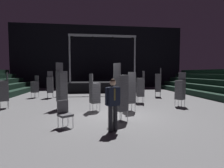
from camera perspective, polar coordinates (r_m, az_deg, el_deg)
The scene contains 15 objects.
ground_plane at distance 8.03m, azimuth 1.68°, elevation -10.53°, with size 22.00×30.00×0.10m, color slate.
arena_end_wall at distance 22.82m, azimuth -4.14°, elevation 8.94°, with size 22.00×0.30×8.00m, color black.
stage_riser at distance 17.72m, azimuth -3.24°, elevation -0.60°, with size 6.68×2.89×5.50m.
man_with_tie at distance 5.67m, azimuth 0.31°, elevation -5.86°, with size 0.56×0.37×1.74m.
chair_stack_front_left at distance 11.01m, azimuth -32.15°, elevation -1.76°, with size 0.60×0.60×1.96m.
chair_stack_front_right at distance 14.00m, azimuth -19.76°, elevation -0.18°, with size 0.49×0.49×2.05m.
chair_stack_mid_left at distance 6.91m, azimuth 2.89°, elevation -2.73°, with size 0.60×0.60×2.31m.
chair_stack_mid_right at distance 8.75m, azimuth -5.76°, elevation -2.76°, with size 0.57×0.57×1.88m.
chair_stack_mid_centre at distance 14.61m, azimuth -24.11°, elevation -0.79°, with size 0.62×0.62×1.71m.
chair_stack_rear_left at distance 9.57m, azimuth -16.28°, elevation -0.56°, with size 0.62×0.62×2.48m.
chair_stack_rear_right at distance 11.21m, azimuth 9.39°, elevation -0.93°, with size 0.47×0.47×2.05m.
chair_stack_rear_centre at distance 8.72m, azimuth 6.00°, elevation -2.51°, with size 0.53×0.53×1.96m.
chair_stack_aisle_left at distance 10.60m, azimuth 21.60°, elevation -1.64°, with size 0.61×0.61×1.96m.
chair_stack_aisle_right at distance 14.34m, azimuth 14.98°, elevation 0.51°, with size 0.55×0.55×2.31m.
loose_chair_near_man at distance 6.42m, azimuth -15.43°, elevation -8.96°, with size 0.61×0.61×0.95m.
Camera 1 is at (-1.19, -7.69, 1.93)m, focal length 27.69 mm.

